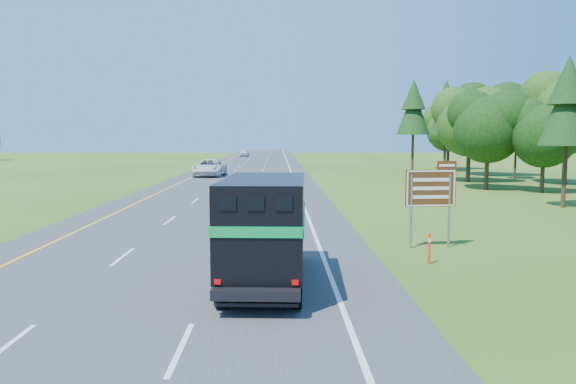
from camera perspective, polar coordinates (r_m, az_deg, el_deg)
name	(u,v)px	position (r m, az deg, el deg)	size (l,w,h in m)	color
road	(241,178)	(59.57, -4.75, 1.38)	(15.00, 260.00, 0.04)	#38383A
lane_markings	(241,178)	(59.56, -4.75, 1.40)	(11.15, 260.00, 0.01)	yellow
horse_truck	(266,227)	(16.71, -2.27, -3.53)	(2.61, 7.32, 3.19)	black
white_suv	(210,168)	(63.20, -7.97, 2.47)	(3.15, 6.83, 1.90)	silver
far_car	(245,153)	(125.82, -4.42, 3.96)	(1.79, 4.46, 1.52)	silver
exit_sign	(432,192)	(22.86, 14.37, 0.03)	(2.04, 0.23, 3.46)	gray
delineator	(429,248)	(20.16, 14.17, -5.49)	(0.09, 0.05, 1.08)	#FF380D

